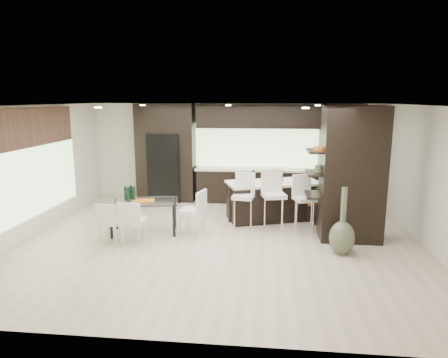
# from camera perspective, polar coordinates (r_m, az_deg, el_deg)

# --- Properties ---
(ground) EXTENTS (8.00, 8.00, 0.00)m
(ground) POSITION_cam_1_polar(r_m,az_deg,el_deg) (8.22, -0.45, -8.72)
(ground) COLOR #C1AB94
(ground) RESTS_ON ground
(back_wall) EXTENTS (8.00, 0.02, 2.70)m
(back_wall) POSITION_cam_1_polar(r_m,az_deg,el_deg) (11.30, 1.55, 3.89)
(back_wall) COLOR silver
(back_wall) RESTS_ON ground
(left_wall) EXTENTS (0.02, 7.00, 2.70)m
(left_wall) POSITION_cam_1_polar(r_m,az_deg,el_deg) (9.20, -26.04, 1.00)
(left_wall) COLOR silver
(left_wall) RESTS_ON ground
(right_wall) EXTENTS (0.02, 7.00, 2.70)m
(right_wall) POSITION_cam_1_polar(r_m,az_deg,el_deg) (8.41, 27.74, -0.04)
(right_wall) COLOR silver
(right_wall) RESTS_ON ground
(ceiling) EXTENTS (8.00, 7.00, 0.02)m
(ceiling) POSITION_cam_1_polar(r_m,az_deg,el_deg) (7.72, -0.48, 10.46)
(ceiling) COLOR white
(ceiling) RESTS_ON ground
(window_left) EXTENTS (0.04, 3.20, 1.90)m
(window_left) POSITION_cam_1_polar(r_m,az_deg,el_deg) (9.35, -25.20, 1.23)
(window_left) COLOR #B2D199
(window_left) RESTS_ON left_wall
(window_back) EXTENTS (3.40, 0.04, 1.20)m
(window_back) POSITION_cam_1_polar(r_m,az_deg,el_deg) (11.20, 4.61, 4.83)
(window_back) COLOR #B2D199
(window_back) RESTS_ON back_wall
(stone_accent) EXTENTS (0.08, 3.00, 0.80)m
(stone_accent) POSITION_cam_1_polar(r_m,az_deg,el_deg) (9.24, -25.51, 6.72)
(stone_accent) COLOR brown
(stone_accent) RESTS_ON left_wall
(ceiling_spots) EXTENTS (4.00, 3.00, 0.02)m
(ceiling_spots) POSITION_cam_1_polar(r_m,az_deg,el_deg) (7.97, -0.27, 10.35)
(ceiling_spots) COLOR white
(ceiling_spots) RESTS_ON ceiling
(back_cabinetry) EXTENTS (6.80, 0.68, 2.70)m
(back_cabinetry) POSITION_cam_1_polar(r_m,az_deg,el_deg) (10.94, 4.03, 3.62)
(back_cabinetry) COLOR black
(back_cabinetry) RESTS_ON ground
(refrigerator) EXTENTS (0.90, 0.68, 1.90)m
(refrigerator) POSITION_cam_1_polar(r_m,az_deg,el_deg) (11.29, -8.27, 1.72)
(refrigerator) COLOR black
(refrigerator) RESTS_ON ground
(partition_column) EXTENTS (1.20, 0.80, 2.70)m
(partition_column) POSITION_cam_1_polar(r_m,az_deg,el_deg) (8.38, 17.82, 0.70)
(partition_column) COLOR black
(partition_column) RESTS_ON ground
(kitchen_island) EXTENTS (2.35, 1.59, 0.90)m
(kitchen_island) POSITION_cam_1_polar(r_m,az_deg,el_deg) (9.57, 7.01, -3.06)
(kitchen_island) COLOR black
(kitchen_island) RESTS_ON ground
(stool_left) EXTENTS (0.50, 0.50, 0.99)m
(stool_left) POSITION_cam_1_polar(r_m,az_deg,el_deg) (8.81, 2.76, -3.95)
(stool_left) COLOR silver
(stool_left) RESTS_ON ground
(stool_mid) EXTENTS (0.57, 0.57, 1.06)m
(stool_mid) POSITION_cam_1_polar(r_m,az_deg,el_deg) (8.77, 7.10, -3.86)
(stool_mid) COLOR silver
(stool_mid) RESTS_ON ground
(stool_right) EXTENTS (0.55, 0.55, 0.98)m
(stool_right) POSITION_cam_1_polar(r_m,az_deg,el_deg) (8.84, 11.41, -4.16)
(stool_right) COLOR silver
(stool_right) RESTS_ON ground
(bench) EXTENTS (1.27, 0.52, 0.48)m
(bench) POSITION_cam_1_polar(r_m,az_deg,el_deg) (9.68, 8.50, -4.22)
(bench) COLOR black
(bench) RESTS_ON ground
(floor_vase) EXTENTS (0.54, 0.54, 1.27)m
(floor_vase) POSITION_cam_1_polar(r_m,az_deg,el_deg) (7.63, 16.62, -5.80)
(floor_vase) COLOR #48533C
(floor_vase) RESTS_ON ground
(dining_table) EXTENTS (1.57, 1.08, 0.69)m
(dining_table) POSITION_cam_1_polar(r_m,az_deg,el_deg) (8.73, -11.32, -5.34)
(dining_table) COLOR white
(dining_table) RESTS_ON ground
(chair_near) EXTENTS (0.46, 0.46, 0.82)m
(chair_near) POSITION_cam_1_polar(r_m,az_deg,el_deg) (8.07, -12.83, -6.31)
(chair_near) COLOR silver
(chair_near) RESTS_ON ground
(chair_far) EXTENTS (0.46, 0.46, 0.78)m
(chair_far) POSITION_cam_1_polar(r_m,az_deg,el_deg) (8.24, -15.78, -6.25)
(chair_far) COLOR silver
(chair_far) RESTS_ON ground
(chair_end) EXTENTS (0.58, 0.58, 0.89)m
(chair_end) POSITION_cam_1_polar(r_m,az_deg,el_deg) (8.45, -4.58, -5.02)
(chair_end) COLOR silver
(chair_end) RESTS_ON ground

